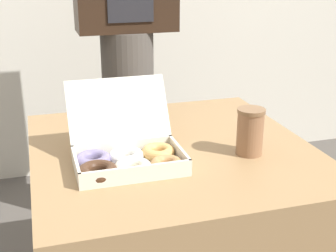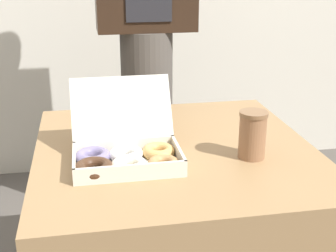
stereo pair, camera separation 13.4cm
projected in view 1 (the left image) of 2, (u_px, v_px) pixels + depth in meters
table at (171, 242)px, 1.58m from camera, size 0.86×0.87×0.70m
donut_box at (126, 156)px, 1.31m from camera, size 0.33×0.32×0.21m
coffee_cup at (250, 131)px, 1.38m from camera, size 0.08×0.08×0.14m
person_customer at (126, 19)px, 2.00m from camera, size 0.42×0.24×1.81m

